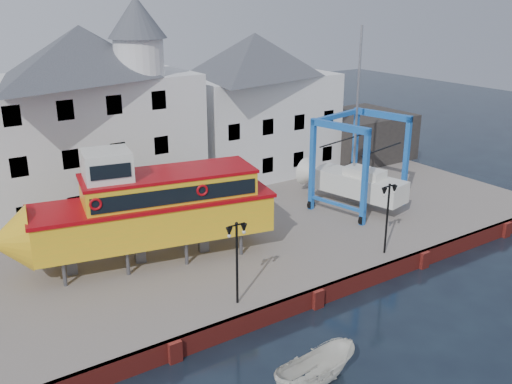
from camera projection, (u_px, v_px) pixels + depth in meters
ground at (317, 307)px, 29.00m from camera, size 140.00×140.00×0.00m
hardstanding at (209, 228)px, 37.44m from camera, size 44.00×22.00×1.00m
quay_wall at (316, 298)px, 28.92m from camera, size 44.00×0.47×1.00m
building_white_main at (89, 115)px, 38.40m from camera, size 14.00×8.30×14.00m
building_white_right at (255, 104)px, 46.45m from camera, size 12.00×8.00×11.20m
shed_dark at (359, 135)px, 51.36m from camera, size 8.00×7.00×4.00m
lamp_post_left at (237, 242)px, 26.45m from camera, size 1.12×0.32×4.20m
lamp_post_right at (388, 201)px, 31.74m from camera, size 1.12×0.32×4.20m
tour_boat at (138, 210)px, 30.69m from camera, size 15.36×6.45×6.51m
travel_lift at (350, 177)px, 39.66m from camera, size 6.53×8.34×12.22m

